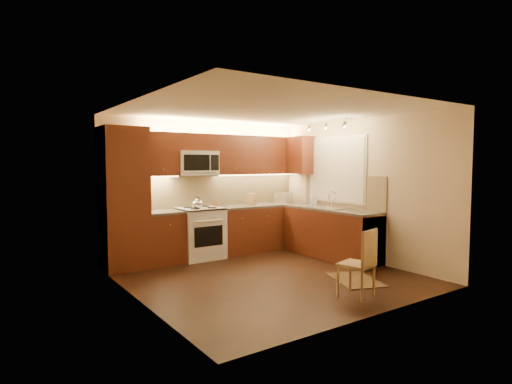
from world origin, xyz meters
TOP-DOWN VIEW (x-y plane):
  - floor at (0.00, 0.00)m, footprint 4.00×4.00m
  - ceiling at (0.00, 0.00)m, footprint 4.00×4.00m
  - wall_back at (0.00, 2.00)m, footprint 4.00×0.01m
  - wall_front at (0.00, -2.00)m, footprint 4.00×0.01m
  - wall_left at (-2.00, 0.00)m, footprint 0.01×4.00m
  - wall_right at (2.00, 0.00)m, footprint 0.01×4.00m
  - pantry at (-1.65, 1.70)m, footprint 0.70×0.60m
  - base_cab_back_left at (-0.99, 1.70)m, footprint 0.62×0.60m
  - counter_back_left at (-0.99, 1.70)m, footprint 0.62×0.60m
  - base_cab_back_right at (1.04, 1.70)m, footprint 1.92×0.60m
  - counter_back_right at (1.04, 1.70)m, footprint 1.92×0.60m
  - base_cab_right at (1.70, 0.40)m, footprint 0.60×2.00m
  - counter_right at (1.70, 0.40)m, footprint 0.60×2.00m
  - dishwasher at (1.70, -0.30)m, footprint 0.58×0.60m
  - backsplash_back at (0.35, 1.99)m, footprint 3.30×0.02m
  - backsplash_right at (1.99, 0.40)m, footprint 0.02×2.00m
  - upper_cab_back_left at (-0.99, 1.82)m, footprint 0.62×0.35m
  - upper_cab_back_right at (1.04, 1.82)m, footprint 1.92×0.35m
  - upper_cab_bridge at (-0.30, 1.82)m, footprint 0.76×0.35m
  - upper_cab_right_corner at (1.82, 1.40)m, footprint 0.35×0.50m
  - stove at (-0.30, 1.68)m, footprint 0.76×0.65m
  - microwave at (-0.30, 1.81)m, footprint 0.76×0.38m
  - window_frame at (1.99, 0.55)m, footprint 0.03×1.44m
  - window_blinds at (1.97, 0.55)m, footprint 0.02×1.36m
  - sink at (1.70, 0.55)m, footprint 0.52×0.86m
  - faucet at (1.88, 0.55)m, footprint 0.20×0.04m
  - track_light_bar at (1.55, 0.40)m, footprint 0.04×1.20m
  - kettle at (-0.42, 1.53)m, footprint 0.21×0.21m
  - toaster_oven at (1.65, 1.73)m, footprint 0.44×0.39m
  - knife_block at (0.86, 1.73)m, footprint 0.15×0.19m
  - spice_jar_a at (0.24, 1.94)m, footprint 0.05×0.05m
  - spice_jar_b at (0.14, 1.86)m, footprint 0.05×0.05m
  - spice_jar_c at (0.66, 1.91)m, footprint 0.05×0.05m
  - spice_jar_d at (0.14, 1.90)m, footprint 0.05×0.05m
  - soap_bottle at (1.86, 1.05)m, footprint 0.12×0.12m
  - rug at (0.92, -0.90)m, footprint 0.86×1.02m
  - dining_chair at (0.37, -1.41)m, footprint 0.48×0.48m

SIDE VIEW (x-z plane):
  - floor at x=0.00m, z-range -0.01..0.01m
  - rug at x=0.92m, z-range 0.00..0.01m
  - base_cab_back_left at x=-0.99m, z-range 0.00..0.86m
  - base_cab_back_right at x=1.04m, z-range 0.00..0.86m
  - base_cab_right at x=1.70m, z-range 0.00..0.86m
  - dishwasher at x=1.70m, z-range 0.01..0.85m
  - dining_chair at x=0.37m, z-range 0.00..0.88m
  - stove at x=-0.30m, z-range 0.00..0.92m
  - counter_back_left at x=-0.99m, z-range 0.86..0.90m
  - counter_back_right at x=1.04m, z-range 0.86..0.90m
  - counter_right at x=1.70m, z-range 0.86..0.90m
  - spice_jar_c at x=0.66m, z-range 0.90..0.99m
  - spice_jar_a at x=0.24m, z-range 0.90..1.00m
  - spice_jar_b at x=0.14m, z-range 0.90..1.00m
  - spice_jar_d at x=0.14m, z-range 0.90..1.01m
  - sink at x=1.70m, z-range 0.90..1.05m
  - toaster_oven at x=1.65m, z-range 0.90..1.12m
  - soap_bottle at x=1.86m, z-range 0.90..1.12m
  - knife_block at x=0.86m, z-range 0.90..1.12m
  - kettle at x=-0.42m, z-range 0.92..1.14m
  - faucet at x=1.88m, z-range 0.90..1.20m
  - pantry at x=-1.65m, z-range 0.00..2.30m
  - backsplash_back at x=0.35m, z-range 0.90..1.50m
  - backsplash_right at x=1.99m, z-range 0.90..1.50m
  - wall_back at x=0.00m, z-range 0.00..2.50m
  - wall_front at x=0.00m, z-range 0.00..2.50m
  - wall_left at x=-2.00m, z-range 0.00..2.50m
  - wall_right at x=2.00m, z-range 0.00..2.50m
  - window_frame at x=1.99m, z-range 0.98..2.22m
  - window_blinds at x=1.97m, z-range 1.02..2.18m
  - microwave at x=-0.30m, z-range 1.50..1.94m
  - upper_cab_back_left at x=-0.99m, z-range 1.50..2.25m
  - upper_cab_back_right at x=1.04m, z-range 1.50..2.25m
  - upper_cab_right_corner at x=1.82m, z-range 1.50..2.25m
  - upper_cab_bridge at x=-0.30m, z-range 1.94..2.25m
  - track_light_bar at x=1.55m, z-range 2.44..2.48m
  - ceiling at x=0.00m, z-range 2.50..2.50m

